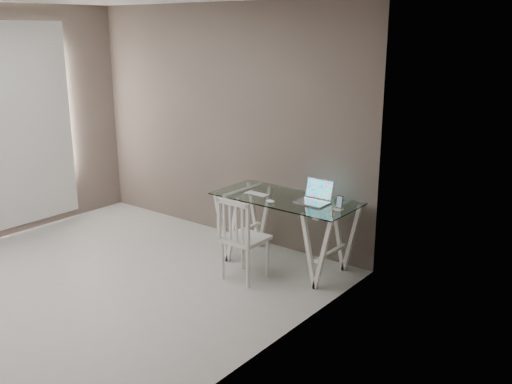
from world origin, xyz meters
TOP-DOWN VIEW (x-y plane):
  - room at (-0.06, 0.02)m, footprint 4.50×4.52m
  - desk at (1.19, 1.83)m, footprint 1.50×0.70m
  - chair at (1.05, 1.26)m, footprint 0.40×0.40m
  - laptop at (1.50, 1.89)m, footprint 0.32×0.28m
  - keyboard at (0.87, 1.75)m, footprint 0.27×0.12m
  - mouse at (1.17, 1.59)m, footprint 0.10×0.06m
  - phone_dock at (1.82, 1.81)m, footprint 0.07×0.07m

SIDE VIEW (x-z plane):
  - desk at x=1.19m, z-range 0.01..0.76m
  - chair at x=1.05m, z-range 0.04..0.90m
  - keyboard at x=0.87m, z-range 0.75..0.75m
  - mouse at x=1.17m, z-range 0.75..0.78m
  - phone_dock at x=1.82m, z-range 0.71..0.85m
  - laptop at x=1.50m, z-range 0.69..0.91m
  - room at x=-0.06m, z-range 0.36..3.07m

